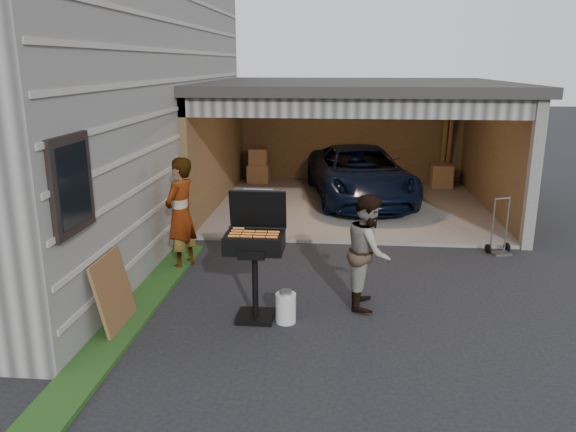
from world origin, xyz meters
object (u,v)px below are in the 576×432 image
Objects in this scene: minivan at (360,176)px; man at (369,251)px; plywood_panel at (114,293)px; hand_truck at (500,243)px; bbq_grill at (255,246)px; woman at (181,214)px; propane_tank at (286,308)px.

man is (-0.05, -6.11, 0.15)m from minivan.
hand_truck reaches higher than plywood_panel.
woman is at bearing 130.05° from bbq_grill.
woman is at bearing 83.98° from plywood_panel.
hand_truck is at bearing 120.80° from woman.
woman is 1.88× the size of plywood_panel.
propane_tank is at bearing -108.96° from minivan.
bbq_grill reaches higher than propane_tank.
plywood_panel is at bearing 12.21° from woman.
man is 1.40m from propane_tank.
hand_truck is at bearing 37.26° from bbq_grill.
propane_tank is 0.41× the size of plywood_panel.
man is 1.62× the size of plywood_panel.
propane_tank is 0.39× the size of hand_truck.
propane_tank is (-1.14, -6.77, -0.44)m from minivan.
woman is at bearing 70.91° from man.
plywood_panel is 0.96× the size of hand_truck.
minivan is 11.53× the size of propane_tank.
propane_tank is 2.20m from plywood_panel.
plywood_panel is (-3.23, -1.04, -0.31)m from man.
bbq_grill is 5.02m from hand_truck.
bbq_grill is at bearing 113.46° from man.
minivan is 4.52× the size of hand_truck.
minivan is 2.75× the size of bbq_grill.
bbq_grill is (1.50, -1.78, 0.08)m from woman.
propane_tank is at bearing 124.56° from man.
minivan is 6.88m from propane_tank.
man reaches higher than hand_truck.
woman reaches higher than plywood_panel.
minivan is 6.12m from man.
woman is 5.62m from hand_truck.
minivan is at bearing 103.95° from hand_truck.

